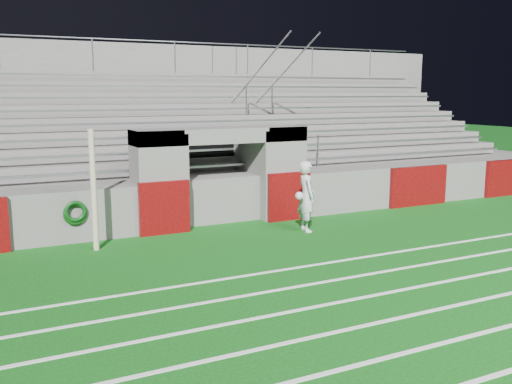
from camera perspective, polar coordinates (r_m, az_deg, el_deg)
ground at (r=12.70m, az=2.84°, el=-6.22°), size 90.00×90.00×0.00m
field_post at (r=13.23m, az=-15.92°, el=0.15°), size 0.13×0.13×2.74m
field_markings at (r=8.95m, az=19.23°, el=-13.81°), size 28.00×8.09×0.01m
stadium_structure at (r=19.64m, az=-8.62°, el=3.84°), size 26.00×8.48×5.42m
goalkeeper_with_ball at (r=14.62m, az=5.05°, el=-0.44°), size 0.73×0.73×1.82m
hose_coil at (r=13.98m, az=-17.62°, el=-1.98°), size 0.56×0.15×0.60m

